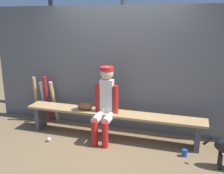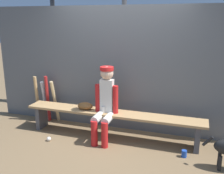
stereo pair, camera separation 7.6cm
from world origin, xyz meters
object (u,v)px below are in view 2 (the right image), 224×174
(cup_on_ground, at_px, (184,154))
(dugout_bench, at_px, (112,117))
(bat_wood_tan, at_px, (37,99))
(baseball_glove, at_px, (85,106))
(baseball, at_px, (49,139))
(bat_wood_natural, at_px, (55,101))
(bat_aluminum_silver, at_px, (45,101))
(cup_on_bench, at_px, (104,109))
(player_seated, at_px, (105,102))
(bat_aluminum_red, at_px, (48,99))

(cup_on_ground, bearing_deg, dugout_bench, 166.76)
(dugout_bench, xyz_separation_m, bat_wood_tan, (-1.69, 0.28, 0.09))
(baseball_glove, relative_size, baseball, 3.78)
(bat_wood_natural, relative_size, baseball, 11.79)
(baseball_glove, bearing_deg, bat_aluminum_silver, 161.60)
(bat_wood_tan, bearing_deg, cup_on_bench, -12.17)
(bat_wood_natural, height_order, cup_on_bench, bat_wood_natural)
(dugout_bench, xyz_separation_m, baseball_glove, (-0.50, 0.00, 0.15))
(player_seated, distance_m, bat_aluminum_red, 1.46)
(baseball_glove, relative_size, cup_on_ground, 2.55)
(cup_on_bench, bearing_deg, bat_aluminum_red, 164.47)
(bat_wood_tan, bearing_deg, baseball_glove, -13.39)
(bat_wood_natural, distance_m, baseball, 0.96)
(baseball, bearing_deg, bat_aluminum_silver, 124.81)
(dugout_bench, relative_size, cup_on_bench, 28.67)
(dugout_bench, distance_m, baseball_glove, 0.53)
(bat_wood_natural, height_order, bat_aluminum_silver, bat_wood_natural)
(dugout_bench, relative_size, cup_on_ground, 28.67)
(dugout_bench, distance_m, cup_on_bench, 0.21)
(bat_wood_natural, height_order, cup_on_ground, bat_wood_natural)
(player_seated, height_order, bat_wood_tan, player_seated)
(bat_wood_tan, bearing_deg, dugout_bench, -9.50)
(player_seated, distance_m, cup_on_ground, 1.50)
(player_seated, bearing_deg, bat_wood_natural, 160.05)
(dugout_bench, height_order, bat_aluminum_silver, bat_aluminum_silver)
(dugout_bench, relative_size, bat_aluminum_silver, 3.83)
(baseball, relative_size, cup_on_ground, 0.67)
(player_seated, xyz_separation_m, bat_wood_tan, (-1.60, 0.39, -0.22))
(bat_wood_natural, bearing_deg, bat_wood_tan, -171.79)
(dugout_bench, xyz_separation_m, player_seated, (-0.09, -0.11, 0.31))
(bat_wood_natural, height_order, bat_wood_tan, bat_wood_tan)
(bat_wood_natural, distance_m, bat_aluminum_silver, 0.25)
(bat_aluminum_red, distance_m, baseball, 1.02)
(bat_wood_natural, bearing_deg, player_seated, -19.95)
(bat_wood_natural, bearing_deg, baseball, -68.08)
(player_seated, distance_m, bat_aluminum_silver, 1.57)
(bat_wood_tan, height_order, cup_on_bench, bat_wood_tan)
(player_seated, height_order, cup_on_bench, player_seated)
(dugout_bench, xyz_separation_m, bat_aluminum_silver, (-1.56, 0.35, 0.03))
(baseball_glove, bearing_deg, bat_aluminum_red, 161.79)
(dugout_bench, distance_m, bat_wood_tan, 1.72)
(dugout_bench, relative_size, baseball, 42.62)
(bat_aluminum_silver, distance_m, cup_on_bench, 1.49)
(bat_aluminum_red, distance_m, bat_wood_tan, 0.23)
(bat_wood_natural, bearing_deg, cup_on_bench, -18.29)
(bat_wood_tan, bearing_deg, bat_aluminum_silver, 28.49)
(player_seated, relative_size, cup_on_ground, 11.53)
(dugout_bench, bearing_deg, bat_wood_natural, 165.62)
(bat_wood_tan, distance_m, baseball, 1.12)
(bat_wood_tan, height_order, baseball, bat_wood_tan)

